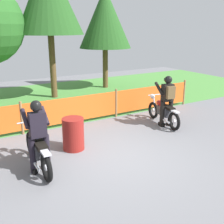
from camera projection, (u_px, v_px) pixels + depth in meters
ground at (116, 156)px, 7.19m from camera, size 24.00×24.00×0.02m
grass_verge at (41, 101)px, 12.49m from camera, size 24.00×7.36×0.01m
barrier_fence at (73, 109)px, 9.31m from camera, size 10.25×0.08×1.05m
tree_near_right at (105, 18)px, 14.17m from camera, size 2.70×2.70×5.12m
motorcycle_lead at (37, 149)px, 6.48m from camera, size 0.61×2.07×0.98m
motorcycle_trailing at (163, 111)px, 9.43m from camera, size 0.63×1.93×0.92m
rider_lead at (38, 134)px, 6.19m from camera, size 0.56×0.57×1.69m
rider_trailing at (167, 98)px, 9.09m from camera, size 0.61×0.73×1.69m
oil_drum at (73, 134)px, 7.47m from camera, size 0.58×0.58×0.88m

